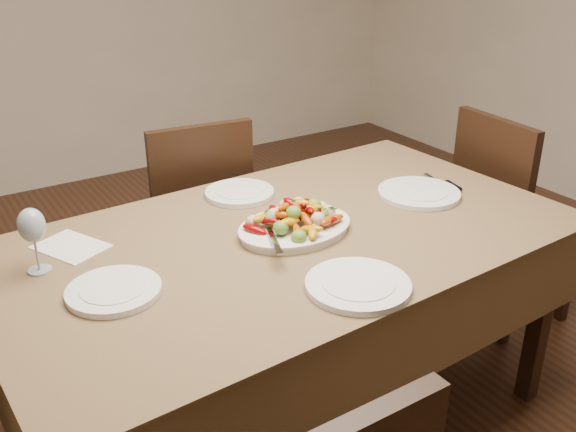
{
  "coord_description": "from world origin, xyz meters",
  "views": [
    {
      "loc": [
        -1.16,
        -1.31,
        1.66
      ],
      "look_at": [
        -0.18,
        0.21,
        0.82
      ],
      "focal_mm": 40.0,
      "sensor_mm": 36.0,
      "label": 1
    }
  ],
  "objects_px": {
    "plate_far": "(240,193)",
    "plate_near": "(358,285)",
    "chair_right": "(517,218)",
    "plate_left": "(114,291)",
    "plate_right": "(419,193)",
    "wine_glass": "(34,239)",
    "serving_platter": "(295,229)",
    "dining_table": "(288,333)",
    "chair_far": "(191,219)"
  },
  "relations": [
    {
      "from": "plate_far",
      "to": "plate_near",
      "type": "bearing_deg",
      "value": -93.48
    },
    {
      "from": "chair_right",
      "to": "plate_near",
      "type": "relative_size",
      "value": 3.32
    },
    {
      "from": "plate_left",
      "to": "plate_near",
      "type": "relative_size",
      "value": 0.88
    },
    {
      "from": "plate_right",
      "to": "plate_far",
      "type": "height_order",
      "value": "same"
    },
    {
      "from": "plate_near",
      "to": "wine_glass",
      "type": "relative_size",
      "value": 1.4
    },
    {
      "from": "chair_right",
      "to": "plate_left",
      "type": "height_order",
      "value": "chair_right"
    },
    {
      "from": "serving_platter",
      "to": "plate_near",
      "type": "xyz_separation_m",
      "value": [
        -0.04,
        -0.37,
        -0.0
      ]
    },
    {
      "from": "dining_table",
      "to": "chair_far",
      "type": "bearing_deg",
      "value": 87.66
    },
    {
      "from": "serving_platter",
      "to": "plate_far",
      "type": "relative_size",
      "value": 1.49
    },
    {
      "from": "plate_near",
      "to": "wine_glass",
      "type": "distance_m",
      "value": 0.9
    },
    {
      "from": "serving_platter",
      "to": "plate_near",
      "type": "height_order",
      "value": "serving_platter"
    },
    {
      "from": "plate_left",
      "to": "plate_far",
      "type": "xyz_separation_m",
      "value": [
        0.61,
        0.41,
        0.0
      ]
    },
    {
      "from": "plate_left",
      "to": "plate_right",
      "type": "relative_size",
      "value": 0.85
    },
    {
      "from": "serving_platter",
      "to": "chair_right",
      "type": "bearing_deg",
      "value": 3.37
    },
    {
      "from": "plate_far",
      "to": "plate_left",
      "type": "bearing_deg",
      "value": -146.09
    },
    {
      "from": "plate_right",
      "to": "wine_glass",
      "type": "relative_size",
      "value": 1.43
    },
    {
      "from": "plate_left",
      "to": "wine_glass",
      "type": "distance_m",
      "value": 0.28
    },
    {
      "from": "dining_table",
      "to": "chair_far",
      "type": "distance_m",
      "value": 0.83
    },
    {
      "from": "chair_right",
      "to": "plate_right",
      "type": "xyz_separation_m",
      "value": [
        -0.67,
        -0.06,
        0.29
      ]
    },
    {
      "from": "dining_table",
      "to": "chair_right",
      "type": "distance_m",
      "value": 1.24
    },
    {
      "from": "plate_right",
      "to": "plate_far",
      "type": "xyz_separation_m",
      "value": [
        -0.54,
        0.35,
        0.0
      ]
    },
    {
      "from": "serving_platter",
      "to": "plate_far",
      "type": "distance_m",
      "value": 0.36
    },
    {
      "from": "chair_far",
      "to": "chair_right",
      "type": "distance_m",
      "value": 1.42
    },
    {
      "from": "plate_right",
      "to": "plate_left",
      "type": "bearing_deg",
      "value": -177.27
    },
    {
      "from": "dining_table",
      "to": "plate_right",
      "type": "height_order",
      "value": "plate_right"
    },
    {
      "from": "chair_right",
      "to": "chair_far",
      "type": "bearing_deg",
      "value": 62.37
    },
    {
      "from": "chair_far",
      "to": "plate_near",
      "type": "bearing_deg",
      "value": 94.21
    },
    {
      "from": "serving_platter",
      "to": "plate_right",
      "type": "height_order",
      "value": "serving_platter"
    },
    {
      "from": "dining_table",
      "to": "serving_platter",
      "type": "xyz_separation_m",
      "value": [
        0.02,
        -0.01,
        0.39
      ]
    },
    {
      "from": "chair_far",
      "to": "plate_far",
      "type": "xyz_separation_m",
      "value": [
        -0.01,
        -0.47,
        0.29
      ]
    },
    {
      "from": "serving_platter",
      "to": "plate_left",
      "type": "distance_m",
      "value": 0.61
    },
    {
      "from": "plate_left",
      "to": "plate_near",
      "type": "bearing_deg",
      "value": -30.41
    },
    {
      "from": "plate_far",
      "to": "plate_near",
      "type": "distance_m",
      "value": 0.74
    },
    {
      "from": "serving_platter",
      "to": "plate_near",
      "type": "bearing_deg",
      "value": -96.65
    },
    {
      "from": "chair_far",
      "to": "plate_left",
      "type": "xyz_separation_m",
      "value": [
        -0.62,
        -0.88,
        0.29
      ]
    },
    {
      "from": "chair_right",
      "to": "plate_far",
      "type": "relative_size",
      "value": 3.83
    },
    {
      "from": "chair_far",
      "to": "chair_right",
      "type": "xyz_separation_m",
      "value": [
        1.2,
        -0.76,
        0.0
      ]
    },
    {
      "from": "plate_left",
      "to": "chair_far",
      "type": "bearing_deg",
      "value": 54.91
    },
    {
      "from": "chair_far",
      "to": "plate_near",
      "type": "relative_size",
      "value": 3.32
    },
    {
      "from": "plate_near",
      "to": "wine_glass",
      "type": "height_order",
      "value": "wine_glass"
    },
    {
      "from": "plate_far",
      "to": "dining_table",
      "type": "bearing_deg",
      "value": -93.68
    },
    {
      "from": "dining_table",
      "to": "chair_right",
      "type": "bearing_deg",
      "value": 3.02
    },
    {
      "from": "dining_table",
      "to": "serving_platter",
      "type": "relative_size",
      "value": 4.97
    },
    {
      "from": "plate_far",
      "to": "wine_glass",
      "type": "distance_m",
      "value": 0.77
    },
    {
      "from": "plate_left",
      "to": "plate_right",
      "type": "bearing_deg",
      "value": 2.73
    },
    {
      "from": "dining_table",
      "to": "wine_glass",
      "type": "relative_size",
      "value": 8.98
    },
    {
      "from": "chair_far",
      "to": "dining_table",
      "type": "bearing_deg",
      "value": 94.5
    },
    {
      "from": "chair_right",
      "to": "dining_table",
      "type": "bearing_deg",
      "value": 97.74
    },
    {
      "from": "wine_glass",
      "to": "plate_right",
      "type": "bearing_deg",
      "value": -7.92
    },
    {
      "from": "dining_table",
      "to": "plate_left",
      "type": "distance_m",
      "value": 0.7
    }
  ]
}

